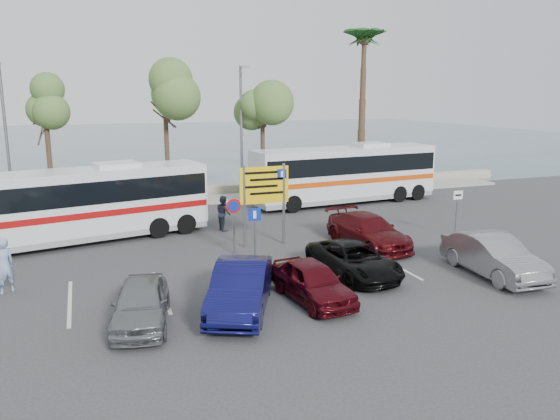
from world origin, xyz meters
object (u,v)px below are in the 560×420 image
object	(u,v)px
direction_sign	(264,191)
suv_black	(354,260)
car_red	(313,281)
street_lamp_left	(5,131)
car_silver_a	(141,303)
car_maroon	(368,231)
pedestrian_far	(224,213)
street_lamp_right	(242,126)
coach_bus_right	(345,176)
car_blue	(241,287)
coach_bus_left	(81,207)
car_silver_b	(493,256)
pedestrian_near	(4,266)

from	to	relation	value
direction_sign	suv_black	size ratio (longest dim) A/B	0.82
car_red	street_lamp_left	bearing A→B (deg)	115.71
car_silver_a	car_maroon	world-z (taller)	car_maroon
direction_sign	pedestrian_far	distance (m)	3.80
street_lamp_right	car_red	bearing A→B (deg)	-98.69
street_lamp_left	coach_bus_right	size ratio (longest dim) A/B	0.68
street_lamp_left	car_blue	bearing A→B (deg)	-64.82
car_silver_a	car_red	bearing A→B (deg)	10.80
car_red	car_blue	bearing A→B (deg)	174.28
car_maroon	suv_black	size ratio (longest dim) A/B	1.10
coach_bus_left	pedestrian_far	size ratio (longest dim) A/B	6.73
car_red	pedestrian_far	xyz separation A→B (m)	(-0.40, 10.00, 0.20)
direction_sign	car_silver_b	size ratio (longest dim) A/B	0.79
direction_sign	street_lamp_left	bearing A→B (deg)	136.83
street_lamp_left	direction_sign	xyz separation A→B (m)	(11.00, -10.32, -2.17)
street_lamp_left	pedestrian_near	world-z (taller)	street_lamp_left
coach_bus_left	car_silver_b	world-z (taller)	coach_bus_left
direction_sign	car_maroon	size ratio (longest dim) A/B	0.75
car_silver_a	suv_black	xyz separation A→B (m)	(7.80, 1.74, -0.04)
direction_sign	car_blue	bearing A→B (deg)	-114.16
direction_sign	coach_bus_left	size ratio (longest dim) A/B	0.31
direction_sign	pedestrian_far	xyz separation A→B (m)	(-1.00, 3.30, -1.58)
coach_bus_right	car_blue	xyz separation A→B (m)	(-10.56, -14.00, -0.92)
pedestrian_near	street_lamp_left	bearing A→B (deg)	-116.52
direction_sign	suv_black	distance (m)	5.58
direction_sign	suv_black	bearing A→B (deg)	-70.09
coach_bus_right	street_lamp_right	bearing A→B (deg)	151.51
car_silver_a	pedestrian_near	world-z (taller)	pedestrian_near
suv_black	car_blue	bearing A→B (deg)	-165.00
suv_black	car_silver_a	bearing A→B (deg)	-172.35
car_silver_a	direction_sign	bearing A→B (deg)	58.92
car_maroon	suv_black	bearing A→B (deg)	-131.63
coach_bus_left	coach_bus_right	bearing A→B (deg)	14.87
car_silver_b	coach_bus_right	bearing A→B (deg)	89.37
coach_bus_right	car_red	size ratio (longest dim) A/B	3.09
street_lamp_right	car_silver_b	world-z (taller)	street_lamp_right
car_red	car_silver_b	xyz separation A→B (m)	(7.20, 0.00, 0.10)
street_lamp_right	pedestrian_far	world-z (taller)	street_lamp_right
car_blue	suv_black	size ratio (longest dim) A/B	1.04
street_lamp_right	coach_bus_left	xyz separation A→B (m)	(-9.50, -7.02, -2.98)
street_lamp_left	street_lamp_right	distance (m)	13.00
street_lamp_right	car_blue	world-z (taller)	street_lamp_right
car_silver_a	suv_black	size ratio (longest dim) A/B	0.87
street_lamp_right	car_maroon	world-z (taller)	street_lamp_right
coach_bus_left	car_blue	xyz separation A→B (m)	(4.50, -10.00, -0.87)
street_lamp_left	pedestrian_far	xyz separation A→B (m)	(10.00, -7.02, -3.75)
suv_black	car_silver_b	bearing A→B (deg)	-24.83
car_silver_a	car_blue	xyz separation A→B (m)	(3.00, 0.00, 0.10)
street_lamp_right	coach_bus_right	size ratio (longest dim) A/B	0.68
suv_black	pedestrian_near	xyz separation A→B (m)	(-11.80, 2.41, 0.35)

